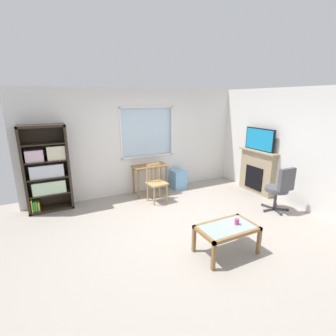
{
  "coord_description": "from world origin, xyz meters",
  "views": [
    {
      "loc": [
        -2.13,
        -3.69,
        2.36
      ],
      "look_at": [
        -0.04,
        0.43,
        1.07
      ],
      "focal_mm": 26.56,
      "sensor_mm": 36.0,
      "label": 1
    }
  ],
  "objects": [
    {
      "name": "bookshelf",
      "position": [
        -2.15,
        1.98,
        0.89
      ],
      "size": [
        0.9,
        0.38,
        1.85
      ],
      "color": "#2D2319",
      "rests_on": "ground"
    },
    {
      "name": "plastic_drawer_unit",
      "position": [
        1.01,
        1.92,
        0.25
      ],
      "size": [
        0.35,
        0.4,
        0.5
      ],
      "primitive_type": "cube",
      "color": "#72ADDB",
      "rests_on": "ground"
    },
    {
      "name": "wall_right",
      "position": [
        2.83,
        0.0,
        1.3
      ],
      "size": [
        0.12,
        4.64,
        2.6
      ],
      "primitive_type": "cube",
      "color": "silver",
      "rests_on": "ground"
    },
    {
      "name": "wooden_chair",
      "position": [
        0.11,
        1.36,
        0.46
      ],
      "size": [
        0.46,
        0.44,
        0.9
      ],
      "color": "tan",
      "rests_on": "ground"
    },
    {
      "name": "ground",
      "position": [
        0.0,
        0.0,
        -0.01
      ],
      "size": [
        6.55,
        5.44,
        0.02
      ],
      "primitive_type": "cube",
      "color": "#9E9389"
    },
    {
      "name": "wall_back_with_window",
      "position": [
        -0.03,
        2.22,
        1.28
      ],
      "size": [
        5.55,
        0.15,
        2.6
      ],
      "color": "silver",
      "rests_on": "ground"
    },
    {
      "name": "coffee_table",
      "position": [
        0.24,
        -1.03,
        0.38
      ],
      "size": [
        0.92,
        0.56,
        0.45
      ],
      "color": "#8C9E99",
      "rests_on": "ground"
    },
    {
      "name": "office_chair",
      "position": [
        2.22,
        -0.35,
        0.55
      ],
      "size": [
        0.56,
        0.58,
        1.0
      ],
      "color": "#4C4C51",
      "rests_on": "ground"
    },
    {
      "name": "desk_under_window",
      "position": [
        0.17,
        1.87,
        0.62
      ],
      "size": [
        0.86,
        0.46,
        0.75
      ],
      "color": "brown",
      "rests_on": "ground"
    },
    {
      "name": "tv",
      "position": [
        2.66,
        0.74,
        1.39
      ],
      "size": [
        0.06,
        0.88,
        0.55
      ],
      "color": "black",
      "rests_on": "fireplace"
    },
    {
      "name": "fireplace",
      "position": [
        2.68,
        0.74,
        0.56
      ],
      "size": [
        0.26,
        1.11,
        1.11
      ],
      "color": "tan",
      "rests_on": "ground"
    },
    {
      "name": "sippy_cup",
      "position": [
        0.43,
        -1.03,
        0.5
      ],
      "size": [
        0.07,
        0.07,
        0.09
      ],
      "primitive_type": "cylinder",
      "color": "#DB3D84",
      "rests_on": "coffee_table"
    }
  ]
}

